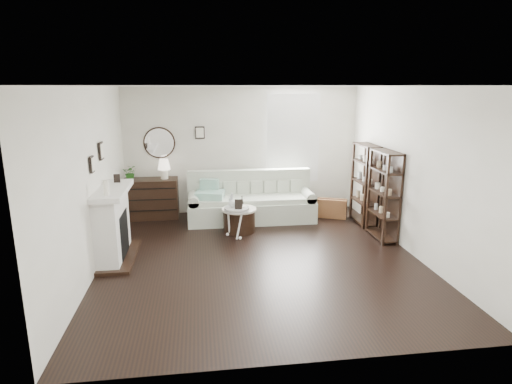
{
  "coord_description": "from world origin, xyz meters",
  "views": [
    {
      "loc": [
        -0.93,
        -6.39,
        2.69
      ],
      "look_at": [
        0.04,
        0.8,
        0.9
      ],
      "focal_mm": 30.0,
      "sensor_mm": 36.0,
      "label": 1
    }
  ],
  "objects": [
    {
      "name": "shelf_unit_far",
      "position": [
        2.33,
        1.55,
        0.8
      ],
      "size": [
        0.3,
        0.8,
        1.6
      ],
      "color": "black",
      "rests_on": "ground"
    },
    {
      "name": "fireplace",
      "position": [
        -2.32,
        0.3,
        0.54
      ],
      "size": [
        0.5,
        1.4,
        1.84
      ],
      "color": "white",
      "rests_on": "ground"
    },
    {
      "name": "dresser",
      "position": [
        -2.02,
        2.47,
        0.42
      ],
      "size": [
        1.25,
        0.53,
        0.83
      ],
      "color": "black",
      "rests_on": "ground"
    },
    {
      "name": "eiffel_ped",
      "position": [
        -0.19,
        1.08,
        0.65
      ],
      "size": [
        0.13,
        0.13,
        0.18
      ],
      "primitive_type": null,
      "rotation": [
        0.0,
        0.0,
        -0.33
      ],
      "color": "black",
      "rests_on": "pedestal_table"
    },
    {
      "name": "bottle_drum",
      "position": [
        -0.38,
        1.27,
        0.6
      ],
      "size": [
        0.07,
        0.07,
        0.28
      ],
      "primitive_type": "cylinder",
      "color": "silver",
      "rests_on": "drum_table"
    },
    {
      "name": "pedestal_table",
      "position": [
        -0.28,
        1.05,
        0.51
      ],
      "size": [
        0.47,
        0.47,
        0.56
      ],
      "rotation": [
        0.0,
        0.0,
        0.22
      ],
      "color": "white",
      "rests_on": "ground"
    },
    {
      "name": "drum_table",
      "position": [
        -0.21,
        1.34,
        0.23
      ],
      "size": [
        0.66,
        0.66,
        0.46
      ],
      "rotation": [
        0.0,
        0.0,
        0.15
      ],
      "color": "black",
      "rests_on": "ground"
    },
    {
      "name": "sofa",
      "position": [
        0.1,
        2.08,
        0.33
      ],
      "size": [
        2.57,
        0.89,
        1.0
      ],
      "color": "#AEB7A3",
      "rests_on": "ground"
    },
    {
      "name": "potted_plant",
      "position": [
        -2.33,
        2.42,
        0.99
      ],
      "size": [
        0.3,
        0.26,
        0.31
      ],
      "primitive_type": "imported",
      "rotation": [
        0.0,
        0.0,
        -0.06
      ],
      "color": "#25611B",
      "rests_on": "dresser"
    },
    {
      "name": "room",
      "position": [
        0.73,
        2.7,
        1.6
      ],
      "size": [
        5.5,
        5.5,
        5.5
      ],
      "color": "black",
      "rests_on": "ground"
    },
    {
      "name": "eiffel_drum",
      "position": [
        -0.14,
        1.39,
        0.56
      ],
      "size": [
        0.15,
        0.15,
        0.21
      ],
      "primitive_type": null,
      "rotation": [
        0.0,
        0.0,
        0.29
      ],
      "color": "black",
      "rests_on": "drum_table"
    },
    {
      "name": "quilt",
      "position": [
        -0.74,
        1.95,
        0.58
      ],
      "size": [
        0.62,
        0.54,
        0.14
      ],
      "primitive_type": "cube",
      "rotation": [
        0.0,
        0.0,
        -0.18
      ],
      "color": "#29986B",
      "rests_on": "sofa"
    },
    {
      "name": "card_frame_drum",
      "position": [
        -0.26,
        1.18,
        0.56
      ],
      "size": [
        0.16,
        0.06,
        0.2
      ],
      "primitive_type": "cube",
      "rotation": [
        -0.21,
        0.0,
        -0.05
      ],
      "color": "silver",
      "rests_on": "drum_table"
    },
    {
      "name": "table_lamp",
      "position": [
        -1.66,
        2.47,
        1.04
      ],
      "size": [
        0.3,
        0.3,
        0.41
      ],
      "primitive_type": null,
      "rotation": [
        0.0,
        0.0,
        -0.15
      ],
      "color": "#F7E6D0",
      "rests_on": "dresser"
    },
    {
      "name": "flask_ped",
      "position": [
        -0.36,
        1.07,
        0.69
      ],
      "size": [
        0.14,
        0.14,
        0.26
      ],
      "primitive_type": null,
      "color": "silver",
      "rests_on": "pedestal_table"
    },
    {
      "name": "card_frame_ped",
      "position": [
        -0.26,
        0.93,
        0.65
      ],
      "size": [
        0.14,
        0.07,
        0.18
      ],
      "primitive_type": "cube",
      "rotation": [
        -0.21,
        0.0,
        -0.13
      ],
      "color": "black",
      "rests_on": "pedestal_table"
    },
    {
      "name": "shelf_unit_near",
      "position": [
        2.33,
        0.65,
        0.8
      ],
      "size": [
        0.3,
        0.8,
        1.6
      ],
      "color": "black",
      "rests_on": "ground"
    },
    {
      "name": "suitcase",
      "position": [
        1.81,
        1.97,
        0.2
      ],
      "size": [
        0.64,
        0.42,
        0.4
      ],
      "primitive_type": "cube",
      "rotation": [
        0.0,
        0.0,
        -0.4
      ],
      "color": "brown",
      "rests_on": "ground"
    }
  ]
}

